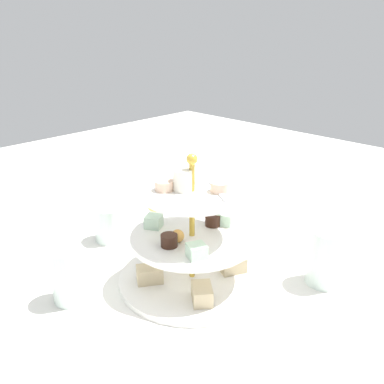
# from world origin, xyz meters

# --- Properties ---
(ground_plane) EXTENTS (2.40, 2.40, 0.00)m
(ground_plane) POSITION_xyz_m (0.00, 0.00, 0.00)
(ground_plane) COLOR silver
(tiered_serving_stand) EXTENTS (0.28, 0.28, 0.26)m
(tiered_serving_stand) POSITION_xyz_m (0.00, 0.00, 0.07)
(tiered_serving_stand) COLOR white
(tiered_serving_stand) RESTS_ON ground_plane
(water_glass_tall_right) EXTENTS (0.07, 0.07, 0.11)m
(water_glass_tall_right) POSITION_xyz_m (-0.18, -0.17, 0.06)
(water_glass_tall_right) COLOR silver
(water_glass_tall_right) RESTS_ON ground_plane
(water_glass_short_left) EXTENTS (0.06, 0.06, 0.08)m
(water_glass_short_left) POSITION_xyz_m (0.25, 0.01, 0.04)
(water_glass_short_left) COLOR silver
(water_glass_short_left) RESTS_ON ground_plane
(teacup_with_saucer) EXTENTS (0.09, 0.09, 0.05)m
(teacup_with_saucer) POSITION_xyz_m (0.23, -0.13, 0.02)
(teacup_with_saucer) COLOR white
(teacup_with_saucer) RESTS_ON ground_plane
(butter_knife_right) EXTENTS (0.17, 0.05, 0.00)m
(butter_knife_right) POSITION_xyz_m (0.08, -0.29, 0.00)
(butter_knife_right) COLOR silver
(butter_knife_right) RESTS_ON ground_plane
(water_glass_mid_back) EXTENTS (0.06, 0.06, 0.10)m
(water_glass_mid_back) POSITION_xyz_m (0.11, 0.20, 0.05)
(water_glass_mid_back) COLOR silver
(water_glass_mid_back) RESTS_ON ground_plane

